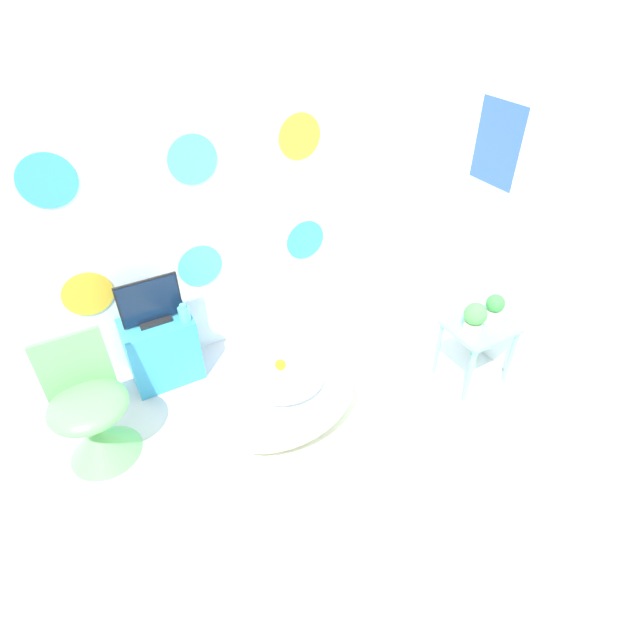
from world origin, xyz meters
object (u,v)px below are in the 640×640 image
object	(u,v)px
bathtub	(283,399)
chair	(95,422)
vase	(184,314)
potted_plant_left	(475,317)
tv	(150,303)
potted_plant_right	(494,309)

from	to	relation	value
bathtub	chair	size ratio (longest dim) A/B	1.19
bathtub	vase	bearing A→B (deg)	114.42
vase	potted_plant_left	bearing A→B (deg)	-32.07
bathtub	potted_plant_left	xyz separation A→B (m)	(1.30, -0.26, 0.34)
tv	vase	distance (m)	0.23
bathtub	tv	size ratio (longest dim) A/B	2.37
bathtub	potted_plant_left	bearing A→B (deg)	-11.51
chair	vase	world-z (taller)	chair
bathtub	chair	world-z (taller)	chair
chair	vase	distance (m)	0.87
chair	potted_plant_left	world-z (taller)	chair
tv	potted_plant_right	bearing A→B (deg)	-28.66
vase	potted_plant_right	xyz separation A→B (m)	(1.85, -1.01, 0.01)
potted_plant_right	bathtub	bearing A→B (deg)	170.74
potted_plant_left	potted_plant_right	bearing A→B (deg)	5.80
tv	potted_plant_right	xyz separation A→B (m)	(2.03, -1.11, -0.08)
potted_plant_left	potted_plant_right	size ratio (longest dim) A/B	1.06
potted_plant_right	potted_plant_left	bearing A→B (deg)	-174.20
bathtub	potted_plant_left	distance (m)	1.37
tv	chair	bearing A→B (deg)	-138.40
potted_plant_right	vase	bearing A→B (deg)	151.29
bathtub	vase	world-z (taller)	vase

